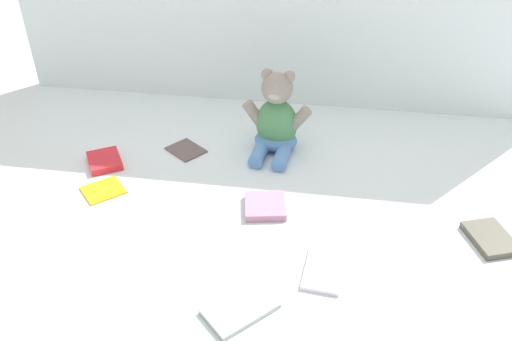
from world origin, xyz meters
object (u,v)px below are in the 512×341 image
(teddy_bear, at_px, (276,122))
(book_case_4, at_px, (324,269))
(book_case_2, at_px, (490,238))
(book_case_6, at_px, (103,190))
(book_case_1, at_px, (265,206))
(book_case_0, at_px, (186,149))
(book_case_3, at_px, (105,161))
(book_case_5, at_px, (240,309))

(teddy_bear, xyz_separation_m, book_case_4, (0.16, -0.46, -0.08))
(book_case_2, xyz_separation_m, book_case_6, (-0.92, 0.05, -0.00))
(book_case_6, bearing_deg, book_case_1, -134.17)
(book_case_0, bearing_deg, book_case_2, -71.02)
(book_case_3, bearing_deg, teddy_bear, -13.22)
(book_case_0, xyz_separation_m, book_case_3, (-0.20, -0.10, 0.00))
(book_case_3, xyz_separation_m, book_case_4, (0.61, -0.31, -0.00))
(book_case_3, distance_m, book_case_5, 0.63)
(book_case_0, xyz_separation_m, book_case_2, (0.77, -0.26, 0.00))
(book_case_1, relative_size, book_case_5, 0.74)
(book_case_3, bearing_deg, book_case_2, -41.08)
(book_case_5, relative_size, book_case_6, 1.40)
(book_case_3, height_order, book_case_5, book_case_3)
(teddy_bear, distance_m, book_case_0, 0.27)
(book_case_6, bearing_deg, book_case_2, -135.68)
(book_case_2, relative_size, book_case_5, 0.85)
(book_case_0, height_order, book_case_2, book_case_2)
(book_case_0, distance_m, book_case_1, 0.34)
(book_case_1, bearing_deg, book_case_4, 28.20)
(book_case_2, relative_size, book_case_3, 1.12)
(book_case_0, xyz_separation_m, book_case_4, (0.41, -0.41, 0.00))
(book_case_0, xyz_separation_m, book_case_1, (0.26, -0.23, 0.00))
(book_case_1, height_order, book_case_3, same)
(book_case_1, relative_size, book_case_3, 0.97)
(book_case_2, distance_m, book_case_6, 0.92)
(book_case_4, bearing_deg, book_case_6, 166.23)
(teddy_bear, relative_size, book_case_2, 2.04)
(teddy_bear, distance_m, book_case_4, 0.49)
(book_case_4, xyz_separation_m, book_case_6, (-0.56, 0.19, -0.00))
(book_case_1, bearing_deg, book_case_5, -11.64)
(book_case_5, distance_m, book_case_6, 0.52)
(book_case_0, distance_m, book_case_5, 0.60)
(book_case_1, xyz_separation_m, book_case_4, (0.15, -0.18, -0.00))
(teddy_bear, distance_m, book_case_1, 0.29)
(book_case_1, relative_size, book_case_4, 0.76)
(book_case_1, relative_size, book_case_6, 1.03)
(teddy_bear, xyz_separation_m, book_case_6, (-0.40, -0.27, -0.08))
(book_case_5, bearing_deg, book_case_4, 84.82)
(book_case_1, height_order, book_case_5, book_case_1)
(book_case_2, bearing_deg, book_case_5, 8.52)
(book_case_1, relative_size, book_case_2, 0.86)
(book_case_1, bearing_deg, book_case_3, -116.44)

